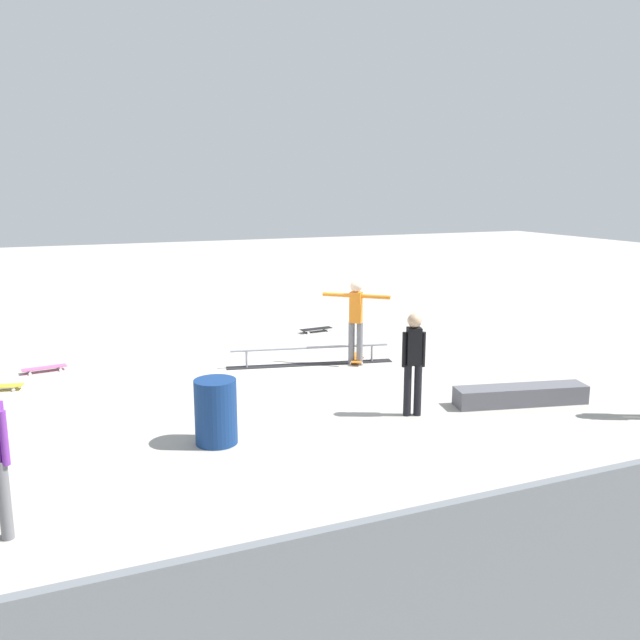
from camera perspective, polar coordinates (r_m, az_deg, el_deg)
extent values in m
plane|color=#ADA89E|center=(12.86, -3.00, -4.22)|extent=(60.00, 60.00, 0.00)
cube|color=black|center=(13.14, -0.84, -3.85)|extent=(3.29, 0.94, 0.01)
cylinder|color=gray|center=(13.35, 4.50, -2.88)|extent=(0.04, 0.04, 0.35)
cylinder|color=gray|center=(12.95, -6.37, -3.38)|extent=(0.04, 0.04, 0.35)
cylinder|color=gray|center=(13.05, -0.85, -2.41)|extent=(3.09, 0.72, 0.05)
cube|color=#595960|center=(11.27, 16.96, -6.23)|extent=(2.22, 0.90, 0.30)
cylinder|color=slate|center=(13.09, 2.74, -2.01)|extent=(0.18, 0.18, 0.85)
cylinder|color=slate|center=(13.05, 3.45, -2.07)|extent=(0.18, 0.18, 0.85)
cube|color=orange|center=(12.91, 3.13, 1.11)|extent=(0.30, 0.29, 0.60)
sphere|color=beige|center=(12.85, 3.15, 2.94)|extent=(0.23, 0.23, 0.23)
cylinder|color=orange|center=(12.98, 1.45, 2.20)|extent=(0.48, 0.43, 0.08)
cylinder|color=orange|center=(12.78, 4.85, 2.01)|extent=(0.48, 0.43, 0.08)
cube|color=orange|center=(13.36, 3.23, -3.27)|extent=(0.56, 0.80, 0.02)
cylinder|color=white|center=(13.11, 3.67, -3.81)|extent=(0.05, 0.06, 0.05)
cylinder|color=white|center=(13.12, 2.66, -3.78)|extent=(0.05, 0.06, 0.05)
cylinder|color=white|center=(13.63, 3.77, -3.20)|extent=(0.05, 0.06, 0.05)
cylinder|color=white|center=(13.64, 2.81, -3.18)|extent=(0.05, 0.06, 0.05)
cylinder|color=slate|center=(7.51, -25.62, -13.87)|extent=(0.17, 0.17, 0.84)
cylinder|color=purple|center=(7.23, -25.65, -9.19)|extent=(0.11, 0.11, 0.56)
cylinder|color=black|center=(10.28, 7.57, -6.03)|extent=(0.15, 0.15, 0.81)
cylinder|color=black|center=(10.32, 8.45, -6.00)|extent=(0.15, 0.15, 0.81)
cube|color=black|center=(10.11, 8.12, -2.26)|extent=(0.26, 0.24, 0.58)
sphere|color=tan|center=(10.03, 8.19, -0.05)|extent=(0.22, 0.22, 0.22)
cylinder|color=black|center=(10.10, 7.32, -2.56)|extent=(0.09, 0.09, 0.54)
cylinder|color=black|center=(10.16, 8.90, -2.53)|extent=(0.09, 0.09, 0.54)
cylinder|color=white|center=(12.61, -24.99, -5.52)|extent=(0.06, 0.04, 0.05)
cylinder|color=white|center=(12.83, -24.72, -5.22)|extent=(0.06, 0.04, 0.05)
cube|color=#E05993|center=(13.67, -22.74, -3.82)|extent=(0.82, 0.31, 0.02)
cylinder|color=white|center=(13.55, -23.78, -4.28)|extent=(0.06, 0.04, 0.05)
cylinder|color=white|center=(13.77, -23.91, -4.05)|extent=(0.06, 0.04, 0.05)
cylinder|color=white|center=(13.61, -21.51, -4.03)|extent=(0.06, 0.04, 0.05)
cylinder|color=white|center=(13.83, -21.68, -3.80)|extent=(0.06, 0.04, 0.05)
cube|color=black|center=(15.99, -0.33, -0.76)|extent=(0.82, 0.27, 0.02)
cylinder|color=white|center=(15.78, -1.01, -1.13)|extent=(0.06, 0.03, 0.05)
cylinder|color=white|center=(15.98, -1.39, -0.97)|extent=(0.06, 0.03, 0.05)
cylinder|color=white|center=(16.03, 0.72, -0.93)|extent=(0.06, 0.03, 0.05)
cylinder|color=white|center=(16.23, 0.33, -0.77)|extent=(0.06, 0.03, 0.05)
cylinder|color=navy|center=(9.24, -8.99, -7.83)|extent=(0.58, 0.58, 0.91)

